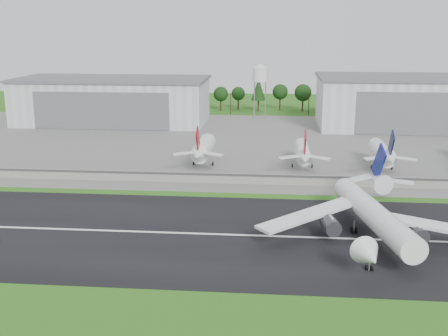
# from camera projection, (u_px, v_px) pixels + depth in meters

# --- Properties ---
(ground) EXTENTS (600.00, 600.00, 0.00)m
(ground) POSITION_uv_depth(u_px,v_px,m) (257.00, 252.00, 125.05)
(ground) COLOR #255C15
(ground) RESTS_ON ground
(runway) EXTENTS (320.00, 60.00, 0.10)m
(runway) POSITION_uv_depth(u_px,v_px,m) (259.00, 236.00, 134.68)
(runway) COLOR black
(runway) RESTS_ON ground
(runway_centerline) EXTENTS (220.00, 1.00, 0.02)m
(runway_centerline) POSITION_uv_depth(u_px,v_px,m) (259.00, 236.00, 134.67)
(runway_centerline) COLOR white
(runway_centerline) RESTS_ON runway
(apron) EXTENTS (320.00, 150.00, 0.10)m
(apron) POSITION_uv_depth(u_px,v_px,m) (267.00, 143.00, 240.82)
(apron) COLOR slate
(apron) RESTS_ON ground
(blast_fence) EXTENTS (240.00, 0.61, 3.50)m
(blast_fence) POSITION_uv_depth(u_px,v_px,m) (263.00, 179.00, 177.66)
(blast_fence) COLOR gray
(blast_fence) RESTS_ON ground
(hangar_west) EXTENTS (97.00, 44.00, 23.20)m
(hangar_west) POSITION_uv_depth(u_px,v_px,m) (113.00, 100.00, 288.39)
(hangar_west) COLOR silver
(hangar_west) RESTS_ON ground
(hangar_east) EXTENTS (102.00, 47.00, 25.20)m
(hangar_east) POSITION_uv_depth(u_px,v_px,m) (422.00, 102.00, 274.42)
(hangar_east) COLOR silver
(hangar_east) RESTS_ON ground
(water_tower) EXTENTS (8.40, 8.40, 29.40)m
(water_tower) POSITION_uv_depth(u_px,v_px,m) (260.00, 73.00, 297.93)
(water_tower) COLOR #99999E
(water_tower) RESTS_ON ground
(utility_poles) EXTENTS (230.00, 3.00, 12.00)m
(utility_poles) POSITION_uv_depth(u_px,v_px,m) (269.00, 114.00, 318.03)
(utility_poles) COLOR black
(utility_poles) RESTS_ON ground
(treeline) EXTENTS (320.00, 16.00, 22.00)m
(treeline) POSITION_uv_depth(u_px,v_px,m) (270.00, 111.00, 332.50)
(treeline) COLOR black
(treeline) RESTS_ON ground
(main_airliner) EXTENTS (56.19, 58.97, 18.17)m
(main_airliner) POSITION_uv_depth(u_px,v_px,m) (374.00, 221.00, 130.71)
(main_airliner) COLOR white
(main_airliner) RESTS_ON runway
(parked_jet_red_a) EXTENTS (7.36, 31.29, 16.87)m
(parked_jet_red_a) POSITION_uv_depth(u_px,v_px,m) (203.00, 149.00, 199.33)
(parked_jet_red_a) COLOR white
(parked_jet_red_a) RESTS_ON ground
(parked_jet_red_b) EXTENTS (7.36, 31.29, 16.35)m
(parked_jet_red_b) POSITION_uv_depth(u_px,v_px,m) (303.00, 153.00, 196.24)
(parked_jet_red_b) COLOR white
(parked_jet_red_b) RESTS_ON ground
(parked_jet_navy) EXTENTS (7.36, 31.29, 16.64)m
(parked_jet_navy) POSITION_uv_depth(u_px,v_px,m) (383.00, 153.00, 193.77)
(parked_jet_navy) COLOR white
(parked_jet_navy) RESTS_ON ground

